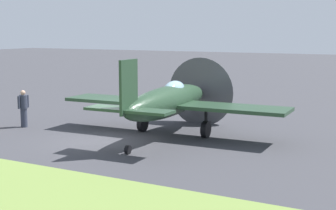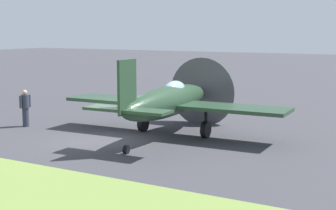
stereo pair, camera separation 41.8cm
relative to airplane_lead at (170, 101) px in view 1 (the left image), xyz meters
The scene contains 3 objects.
ground_plane 3.18m from the airplane_lead, 131.12° to the right, with size 160.00×160.00×0.00m, color #38383D.
airplane_lead is the anchor object (origin of this frame).
ground_crew_mechanic 7.10m from the airplane_lead, 167.84° to the right, with size 0.38×0.63×1.73m.
Camera 1 is at (11.70, -16.21, 4.47)m, focal length 53.15 mm.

